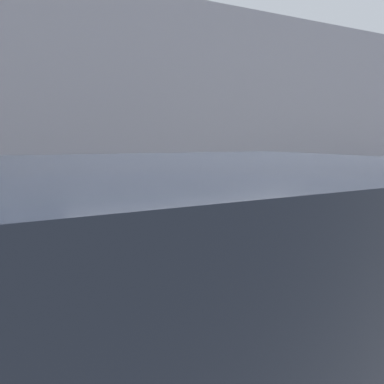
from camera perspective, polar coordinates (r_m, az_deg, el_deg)
name	(u,v)px	position (r m, az deg, el deg)	size (l,w,h in m)	color
ground_plane	(245,376)	(2.83, 10.06, -31.21)	(60.00, 60.00, 0.00)	slate
sidewalk	(165,264)	(4.53, -5.17, -13.58)	(24.00, 2.80, 0.13)	#ADAAA3
building_facade	(124,110)	(7.23, -12.85, 14.96)	(24.00, 0.30, 5.10)	gray
parking_meter	(192,207)	(3.11, 0.00, -2.78)	(0.18, 0.14, 1.48)	#2D2D30
parked_car_beside_meter	(76,368)	(1.54, -21.26, -28.76)	(4.77, 2.18, 1.76)	black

